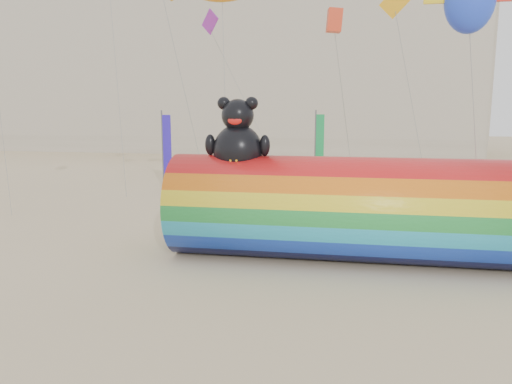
# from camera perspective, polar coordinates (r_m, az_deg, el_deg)

# --- Properties ---
(ground) EXTENTS (160.00, 160.00, 0.00)m
(ground) POSITION_cam_1_polar(r_m,az_deg,el_deg) (17.36, -2.53, -8.62)
(ground) COLOR #CCB58C
(ground) RESTS_ON ground
(hotel_building) EXTENTS (60.40, 15.40, 20.60)m
(hotel_building) POSITION_cam_1_polar(r_m,az_deg,el_deg) (64.13, -4.07, 14.16)
(hotel_building) COLOR #B7AD99
(hotel_building) RESTS_ON ground
(windsock_assembly) EXTENTS (12.80, 3.90, 5.90)m
(windsock_assembly) POSITION_cam_1_polar(r_m,az_deg,el_deg) (18.07, 10.53, -1.61)
(windsock_assembly) COLOR red
(windsock_assembly) RESTS_ON ground
(festival_banners) EXTENTS (10.33, 3.68, 5.20)m
(festival_banners) POSITION_cam_1_polar(r_m,az_deg,el_deg) (33.03, -1.66, 4.90)
(festival_banners) COLOR #59595E
(festival_banners) RESTS_ON ground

